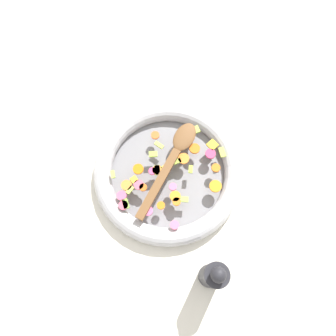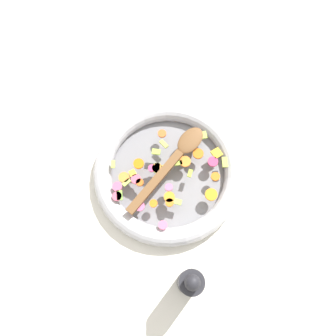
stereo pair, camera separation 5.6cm
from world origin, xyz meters
name	(u,v)px [view 1 (the left image)]	position (x,y,z in m)	size (l,w,h in m)	color
ground_plane	(168,174)	(0.00, 0.00, 0.00)	(4.00, 4.00, 0.00)	silver
skillet	(168,171)	(0.00, 0.00, 0.02)	(0.42, 0.42, 0.05)	slate
chopped_vegetables	(169,174)	(0.02, 0.00, 0.05)	(0.29, 0.32, 0.01)	orange
wooden_spoon	(172,159)	(-0.02, 0.02, 0.06)	(0.25, 0.23, 0.01)	brown
pepper_mill	(213,276)	(0.30, 0.04, 0.08)	(0.06, 0.06, 0.18)	#232328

